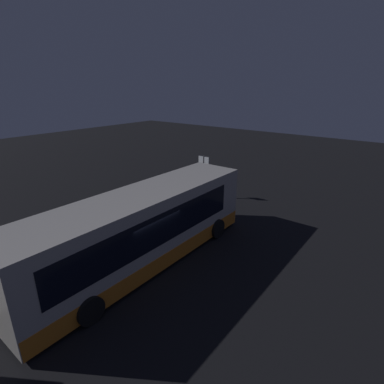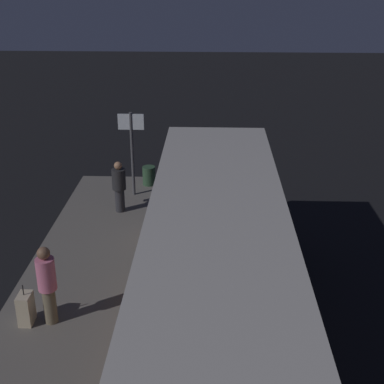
% 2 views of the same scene
% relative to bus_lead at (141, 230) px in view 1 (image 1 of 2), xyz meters
% --- Properties ---
extents(ground, '(80.00, 80.00, 0.00)m').
position_rel_bus_lead_xyz_m(ground, '(-0.23, -0.19, -1.59)').
color(ground, black).
extents(platform, '(20.00, 3.33, 0.15)m').
position_rel_bus_lead_xyz_m(platform, '(-0.23, 3.08, -1.52)').
color(platform, '#605B56').
rests_on(platform, ground).
extents(bus_lead, '(11.60, 2.84, 3.20)m').
position_rel_bus_lead_xyz_m(bus_lead, '(0.00, 0.00, 0.00)').
color(bus_lead, '#B2ADA8').
rests_on(bus_lead, ground).
extents(passenger_boarding, '(0.63, 0.48, 1.62)m').
position_rel_bus_lead_xyz_m(passenger_boarding, '(6.91, 2.93, -0.59)').
color(passenger_boarding, '#2D2D33').
rests_on(passenger_boarding, platform).
extents(passenger_waiting, '(0.51, 0.51, 1.81)m').
position_rel_bus_lead_xyz_m(passenger_waiting, '(1.32, 3.51, -0.46)').
color(passenger_waiting, '#6B604C').
rests_on(passenger_waiting, platform).
extents(suitcase, '(0.41, 0.28, 0.94)m').
position_rel_bus_lead_xyz_m(suitcase, '(1.27, 4.01, -1.09)').
color(suitcase, beige).
rests_on(suitcase, platform).
extents(sign_post, '(0.10, 0.82, 2.79)m').
position_rel_bus_lead_xyz_m(sign_post, '(8.20, 2.68, 0.36)').
color(sign_post, '#4C4C51').
rests_on(sign_post, platform).
extents(trash_bin, '(0.44, 0.44, 0.65)m').
position_rel_bus_lead_xyz_m(trash_bin, '(9.08, 2.27, -1.12)').
color(trash_bin, '#2D4C33').
rests_on(trash_bin, platform).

